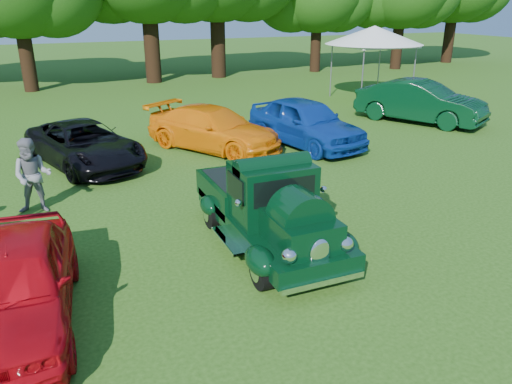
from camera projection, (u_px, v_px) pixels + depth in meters
name	position (u px, v px, depth m)	size (l,w,h in m)	color
ground	(219.00, 276.00, 9.15)	(120.00, 120.00, 0.00)	#254B11
hero_pickup	(268.00, 209.00, 10.10)	(2.14, 4.59, 1.79)	black
red_convertible	(15.00, 283.00, 7.54)	(1.69, 4.20, 1.43)	#B20710
back_car_black	(85.00, 144.00, 15.10)	(2.20, 4.76, 1.32)	black
back_car_orange	(214.00, 129.00, 16.75)	(2.00, 4.91, 1.43)	orange
back_car_blue	(305.00, 122.00, 17.21)	(1.93, 4.80, 1.63)	navy
back_car_green	(420.00, 102.00, 20.52)	(1.80, 5.17, 1.70)	black
spectator_grey	(33.00, 176.00, 11.62)	(0.88, 0.68, 1.80)	gray
canopy_tent	(374.00, 36.00, 24.65)	(4.94, 4.94, 3.61)	white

